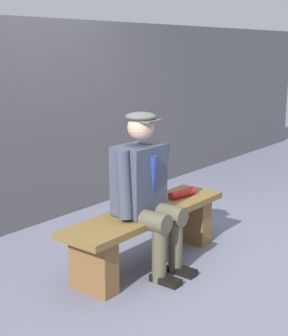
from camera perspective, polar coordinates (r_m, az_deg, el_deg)
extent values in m
plane|color=slate|center=(4.24, 0.36, -10.50)|extent=(30.00, 30.00, 0.00)
cube|color=brown|center=(4.08, 0.37, -5.04)|extent=(1.63, 0.42, 0.05)
cube|color=brown|center=(4.64, 5.15, -5.76)|extent=(0.15, 0.36, 0.40)
cube|color=brown|center=(3.73, -5.66, -10.69)|extent=(0.15, 0.36, 0.40)
cube|color=#404658|center=(3.92, -0.58, -1.26)|extent=(0.38, 0.27, 0.53)
cylinder|color=#1E2338|center=(3.87, -0.58, 2.11)|extent=(0.21, 0.21, 0.06)
cone|color=navy|center=(3.82, 1.03, -0.72)|extent=(0.07, 0.07, 0.29)
sphere|color=#DBAD8C|center=(3.82, -0.36, 4.60)|extent=(0.20, 0.20, 0.20)
ellipsoid|color=#545754|center=(3.81, -0.36, 5.74)|extent=(0.23, 0.23, 0.07)
cube|color=#545754|center=(3.76, 0.74, 5.24)|extent=(0.16, 0.09, 0.02)
cylinder|color=brown|center=(3.99, 1.94, -4.96)|extent=(0.15, 0.41, 0.15)
cylinder|color=brown|center=(3.99, 3.54, -8.47)|extent=(0.11, 0.11, 0.46)
cube|color=black|center=(4.04, 4.21, -11.36)|extent=(0.10, 0.24, 0.05)
cylinder|color=#404658|center=(4.06, 1.82, -0.60)|extent=(0.12, 0.17, 0.52)
cylinder|color=brown|center=(3.83, 0.06, -5.73)|extent=(0.15, 0.41, 0.15)
cylinder|color=brown|center=(3.84, 1.72, -9.40)|extent=(0.11, 0.11, 0.46)
cube|color=black|center=(3.89, 2.42, -12.39)|extent=(0.10, 0.24, 0.05)
cylinder|color=#404658|center=(3.73, -2.24, -1.88)|extent=(0.11, 0.14, 0.51)
cylinder|color=#B21E1E|center=(4.41, 4.29, -2.83)|extent=(0.29, 0.11, 0.07)
cube|color=#59585A|center=(5.03, -13.65, 4.72)|extent=(12.00, 0.24, 1.98)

